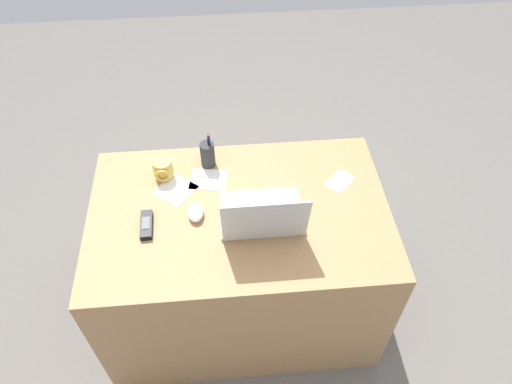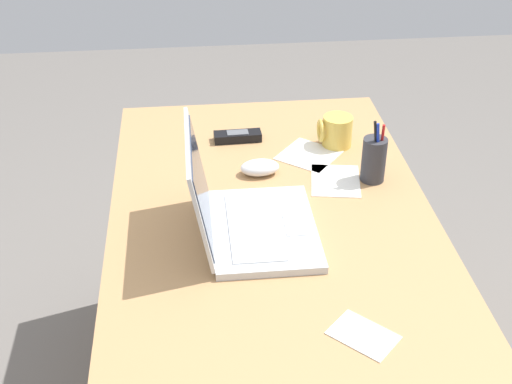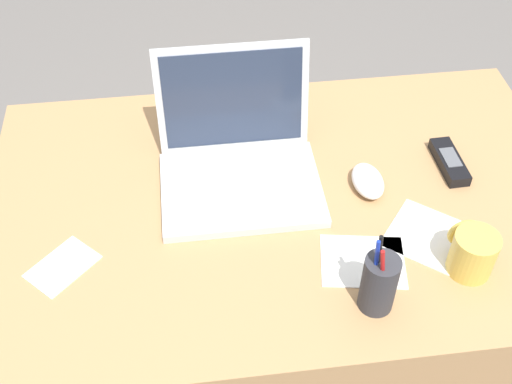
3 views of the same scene
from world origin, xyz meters
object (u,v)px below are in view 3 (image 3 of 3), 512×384
(laptop, at_px, (238,159))
(computer_mouse, at_px, (368,181))
(coffee_mug_white, at_px, (472,252))
(cordless_phone, at_px, (449,162))
(pen_holder, at_px, (379,283))

(laptop, height_order, computer_mouse, laptop)
(computer_mouse, bearing_deg, laptop, 162.71)
(laptop, relative_size, computer_mouse, 3.20)
(coffee_mug_white, bearing_deg, cordless_phone, 78.09)
(cordless_phone, distance_m, pen_holder, 0.41)
(computer_mouse, height_order, cordless_phone, computer_mouse)
(coffee_mug_white, distance_m, cordless_phone, 0.27)
(coffee_mug_white, bearing_deg, pen_holder, -163.04)
(coffee_mug_white, height_order, cordless_phone, coffee_mug_white)
(laptop, xyz_separation_m, pen_holder, (0.20, -0.35, 0.01))
(pen_holder, bearing_deg, cordless_phone, 52.93)
(computer_mouse, height_order, pen_holder, pen_holder)
(coffee_mug_white, height_order, pen_holder, pen_holder)
(cordless_phone, xyz_separation_m, pen_holder, (-0.24, -0.32, 0.05))
(pen_holder, bearing_deg, laptop, 119.94)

